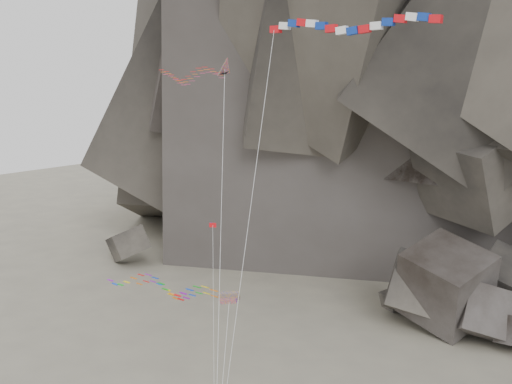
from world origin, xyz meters
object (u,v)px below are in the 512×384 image
Objects in this scene: banner_kite at (348,27)px; pennant_kite at (213,272)px; delta_kite at (187,75)px; parafoil_kite at (160,285)px.

pennant_kite is (-8.33, -3.73, -16.79)m from banner_kite.
delta_kite is at bearing 116.16° from pennant_kite.
pennant_kite is (6.87, -5.45, -13.83)m from delta_kite.
delta_kite is at bearing 171.42° from banner_kite.
parafoil_kite is at bearing -169.22° from banner_kite.
pennant_kite reaches higher than parafoil_kite.
banner_kite is at bearing -1.28° from pennant_kite.
delta_kite is 16.38m from pennant_kite.
delta_kite is 1.87× the size of pennant_kite.
delta_kite is 16.84m from parafoil_kite.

